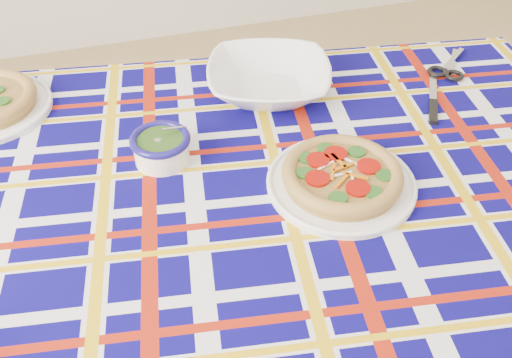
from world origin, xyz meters
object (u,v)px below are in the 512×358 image
object	(u,v)px
serving_bowl	(269,80)
main_focaccia_plate	(342,175)
pesto_bowl	(161,146)
dining_table	(238,211)

from	to	relation	value
serving_bowl	main_focaccia_plate	bearing A→B (deg)	-85.65
serving_bowl	pesto_bowl	bearing A→B (deg)	-148.26
main_focaccia_plate	pesto_bowl	bearing A→B (deg)	149.69
dining_table	pesto_bowl	size ratio (longest dim) A/B	14.04
pesto_bowl	main_focaccia_plate	bearing A→B (deg)	-30.31
main_focaccia_plate	dining_table	bearing A→B (deg)	159.92
dining_table	pesto_bowl	distance (m)	0.19
main_focaccia_plate	serving_bowl	size ratio (longest dim) A/B	1.03
dining_table	serving_bowl	xyz separation A→B (m)	(0.15, 0.27, 0.10)
dining_table	pesto_bowl	xyz separation A→B (m)	(-0.12, 0.10, 0.10)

